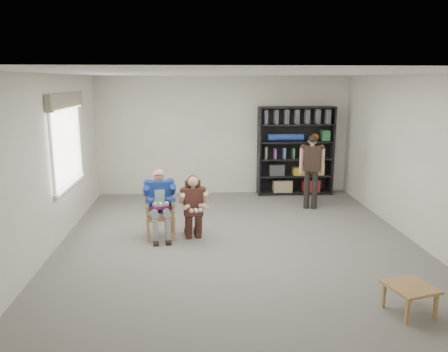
{
  "coord_description": "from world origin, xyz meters",
  "views": [
    {
      "loc": [
        -0.72,
        -6.87,
        2.68
      ],
      "look_at": [
        -0.2,
        0.6,
        1.05
      ],
      "focal_mm": 35.0,
      "sensor_mm": 36.0,
      "label": 1
    }
  ],
  "objects_px": {
    "seated_man": "(160,204)",
    "kneeling_woman": "(193,208)",
    "side_table": "(409,299)",
    "bookshelf": "(295,151)",
    "armchair": "(160,211)",
    "standing_man": "(311,172)"
  },
  "relations": [
    {
      "from": "seated_man",
      "to": "standing_man",
      "type": "height_order",
      "value": "standing_man"
    },
    {
      "from": "bookshelf",
      "to": "side_table",
      "type": "xyz_separation_m",
      "value": [
        0.08,
        -5.61,
        -0.88
      ]
    },
    {
      "from": "side_table",
      "to": "standing_man",
      "type": "bearing_deg",
      "value": 90.35
    },
    {
      "from": "bookshelf",
      "to": "standing_man",
      "type": "distance_m",
      "value": 1.3
    },
    {
      "from": "seated_man",
      "to": "kneeling_woman",
      "type": "relative_size",
      "value": 1.09
    },
    {
      "from": "seated_man",
      "to": "kneeling_woman",
      "type": "xyz_separation_m",
      "value": [
        0.58,
        -0.12,
        -0.05
      ]
    },
    {
      "from": "side_table",
      "to": "seated_man",
      "type": "bearing_deg",
      "value": 138.19
    },
    {
      "from": "bookshelf",
      "to": "side_table",
      "type": "distance_m",
      "value": 5.67
    },
    {
      "from": "kneeling_woman",
      "to": "bookshelf",
      "type": "relative_size",
      "value": 0.53
    },
    {
      "from": "standing_man",
      "to": "side_table",
      "type": "distance_m",
      "value": 4.38
    },
    {
      "from": "bookshelf",
      "to": "seated_man",
      "type": "bearing_deg",
      "value": -136.91
    },
    {
      "from": "seated_man",
      "to": "bookshelf",
      "type": "xyz_separation_m",
      "value": [
        3.02,
        2.83,
        0.44
      ]
    },
    {
      "from": "armchair",
      "to": "seated_man",
      "type": "relative_size",
      "value": 0.77
    },
    {
      "from": "kneeling_woman",
      "to": "side_table",
      "type": "xyz_separation_m",
      "value": [
        2.53,
        -2.66,
        -0.39
      ]
    },
    {
      "from": "side_table",
      "to": "armchair",
      "type": "bearing_deg",
      "value": 138.19
    },
    {
      "from": "armchair",
      "to": "side_table",
      "type": "distance_m",
      "value": 4.18
    },
    {
      "from": "kneeling_woman",
      "to": "bookshelf",
      "type": "bearing_deg",
      "value": 42.89
    },
    {
      "from": "seated_man",
      "to": "bookshelf",
      "type": "height_order",
      "value": "bookshelf"
    },
    {
      "from": "kneeling_woman",
      "to": "armchair",
      "type": "bearing_deg",
      "value": 160.84
    },
    {
      "from": "seated_man",
      "to": "side_table",
      "type": "bearing_deg",
      "value": -49.28
    },
    {
      "from": "armchair",
      "to": "kneeling_woman",
      "type": "xyz_separation_m",
      "value": [
        0.58,
        -0.12,
        0.09
      ]
    },
    {
      "from": "armchair",
      "to": "standing_man",
      "type": "bearing_deg",
      "value": 19.36
    }
  ]
}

